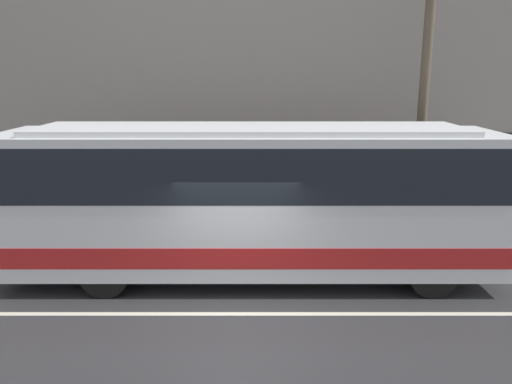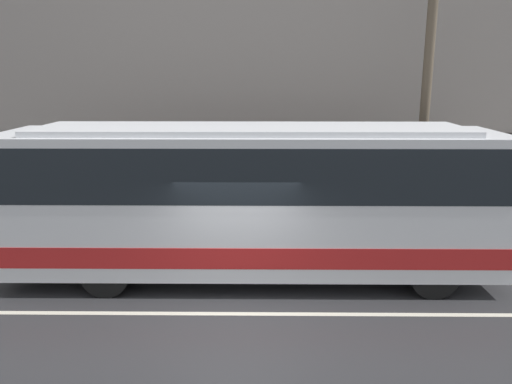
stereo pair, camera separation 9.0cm
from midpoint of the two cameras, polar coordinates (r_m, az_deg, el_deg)
name	(u,v)px [view 1 (the left image)]	position (r m, az deg, el deg)	size (l,w,h in m)	color
ground_plane	(237,314)	(10.04, -2.48, -13.76)	(60.00, 60.00, 0.00)	#2D2D30
sidewalk	(244,229)	(14.85, -1.59, -4.20)	(60.00, 2.45, 0.16)	gray
building_facade	(244,39)	(15.54, -1.58, 17.07)	(60.00, 0.35, 11.53)	gray
lane_stripe	(237,314)	(10.03, -2.48, -13.74)	(54.00, 0.14, 0.01)	beige
transit_bus	(251,194)	(11.15, -0.78, -0.23)	(10.87, 2.58, 3.46)	silver
utility_pole_near	(426,74)	(14.11, 18.71, 12.69)	(0.26, 0.26, 8.81)	brown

